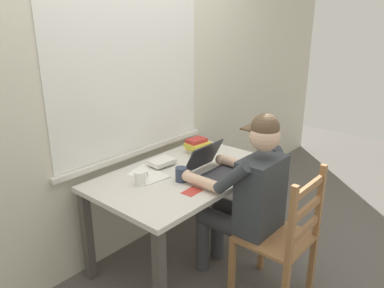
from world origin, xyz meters
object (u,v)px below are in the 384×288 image
object	(u,v)px
seated_person	(247,193)
laptop	(214,168)
computer_mouse	(242,166)
coffee_mug_white	(140,178)
coffee_mug_dark	(181,174)
landscape_photo_print	(192,191)
wooden_chair	(283,238)
desk	(185,184)
book_stack_main	(198,146)
book_stack_side	(162,162)

from	to	relation	value
seated_person	laptop	xyz separation A→B (m)	(0.03, 0.29, 0.09)
computer_mouse	coffee_mug_white	distance (m)	0.76
coffee_mug_dark	landscape_photo_print	xyz separation A→B (m)	(-0.08, -0.16, -0.05)
computer_mouse	coffee_mug_dark	size ratio (longest dim) A/B	0.86
wooden_chair	landscape_photo_print	size ratio (longest dim) A/B	7.14
seated_person	coffee_mug_white	distance (m)	0.71
desk	book_stack_main	xyz separation A→B (m)	(0.38, 0.19, 0.15)
seated_person	laptop	world-z (taller)	seated_person
coffee_mug_white	book_stack_main	world-z (taller)	book_stack_main
wooden_chair	computer_mouse	world-z (taller)	wooden_chair
computer_mouse	book_stack_side	size ratio (longest dim) A/B	0.51
book_stack_side	book_stack_main	bearing A→B (deg)	-2.83
coffee_mug_dark	computer_mouse	bearing A→B (deg)	-22.04
seated_person	landscape_photo_print	world-z (taller)	seated_person
desk	coffee_mug_dark	distance (m)	0.20
wooden_chair	coffee_mug_white	size ratio (longest dim) A/B	8.06
laptop	wooden_chair	bearing A→B (deg)	-92.95
seated_person	book_stack_main	world-z (taller)	seated_person
coffee_mug_white	landscape_photo_print	xyz separation A→B (m)	(0.14, -0.33, -0.05)
seated_person	book_stack_side	distance (m)	0.70
seated_person	coffee_mug_dark	xyz separation A→B (m)	(-0.20, 0.40, 0.09)
desk	wooden_chair	bearing A→B (deg)	-84.48
coffee_mug_white	wooden_chair	bearing A→B (deg)	-63.70
desk	coffee_mug_dark	bearing A→B (deg)	-146.97
seated_person	computer_mouse	bearing A→B (deg)	39.70
computer_mouse	book_stack_main	distance (m)	0.46
desk	landscape_photo_print	world-z (taller)	landscape_photo_print
wooden_chair	coffee_mug_dark	world-z (taller)	wooden_chair
laptop	coffee_mug_white	bearing A→B (deg)	148.48
computer_mouse	book_stack_side	world-z (taller)	book_stack_side
desk	seated_person	distance (m)	0.49
coffee_mug_dark	book_stack_main	size ratio (longest dim) A/B	0.54
laptop	book_stack_side	bearing A→B (deg)	107.11
laptop	coffee_mug_dark	world-z (taller)	laptop
book_stack_main	book_stack_side	size ratio (longest dim) A/B	1.09
coffee_mug_white	book_stack_side	xyz separation A→B (m)	(0.32, 0.13, -0.02)
wooden_chair	book_stack_main	bearing A→B (deg)	72.15
computer_mouse	book_stack_main	bearing A→B (deg)	83.97
book_stack_main	book_stack_side	xyz separation A→B (m)	(-0.40, 0.02, -0.03)
laptop	landscape_photo_print	distance (m)	0.31
computer_mouse	book_stack_side	xyz separation A→B (m)	(-0.35, 0.48, 0.01)
book_stack_main	coffee_mug_dark	bearing A→B (deg)	-151.54
desk	landscape_photo_print	xyz separation A→B (m)	(-0.20, -0.24, 0.09)
book_stack_main	desk	bearing A→B (deg)	-153.13
seated_person	computer_mouse	size ratio (longest dim) A/B	12.33
desk	landscape_photo_print	distance (m)	0.33
landscape_photo_print	wooden_chair	bearing A→B (deg)	-64.50
desk	coffee_mug_white	size ratio (longest dim) A/B	11.57
book_stack_side	landscape_photo_print	bearing A→B (deg)	-111.71
wooden_chair	laptop	distance (m)	0.65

